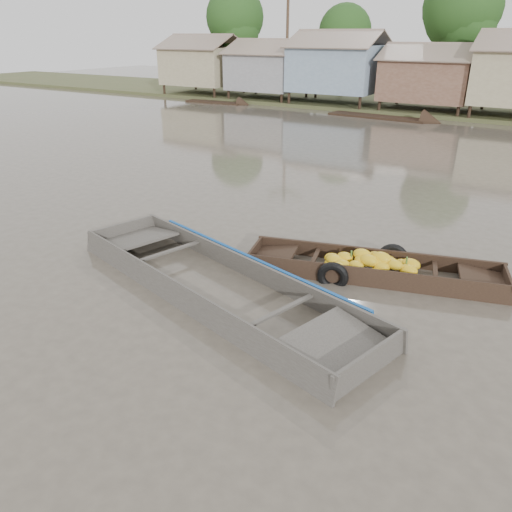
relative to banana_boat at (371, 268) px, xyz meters
The scene contains 3 objects.
ground 3.64m from the banana_boat, 122.13° to the right, with size 120.00×120.00×0.00m, color #4E473C.
banana_boat is the anchor object (origin of this frame).
viewer_boat 3.58m from the banana_boat, 134.16° to the right, with size 8.38×4.17×0.65m.
Camera 1 is at (5.18, -7.16, 5.15)m, focal length 35.00 mm.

